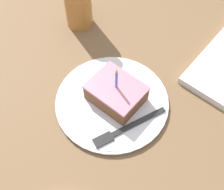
% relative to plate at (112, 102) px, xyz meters
% --- Properties ---
extents(ground_plane, '(2.40, 2.40, 0.04)m').
position_rel_plate_xyz_m(ground_plane, '(0.02, -0.01, -0.03)').
color(ground_plane, brown).
rests_on(ground_plane, ground).
extents(plate, '(0.28, 0.28, 0.01)m').
position_rel_plate_xyz_m(plate, '(0.00, 0.00, 0.00)').
color(plate, silver).
rests_on(plate, ground_plane).
extents(cake_slice, '(0.10, 0.12, 0.12)m').
position_rel_plate_xyz_m(cake_slice, '(-0.01, 0.00, 0.03)').
color(cake_slice, brown).
rests_on(cake_slice, plate).
extents(fork, '(0.18, 0.08, 0.00)m').
position_rel_plate_xyz_m(fork, '(0.04, 0.07, 0.01)').
color(fork, '#262626').
rests_on(fork, plate).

